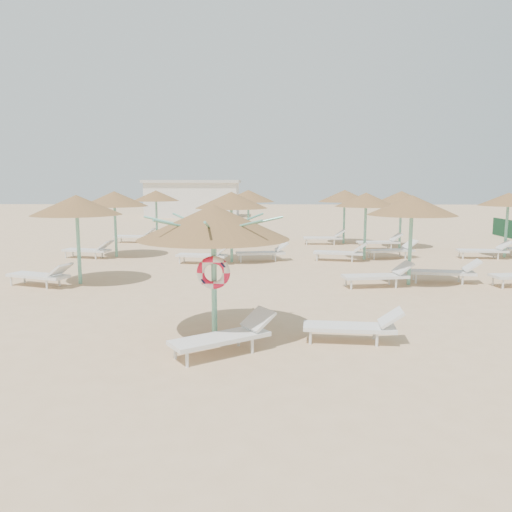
{
  "coord_description": "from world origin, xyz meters",
  "views": [
    {
      "loc": [
        0.56,
        -9.77,
        3.06
      ],
      "look_at": [
        0.31,
        2.08,
        1.3
      ],
      "focal_mm": 35.0,
      "sensor_mm": 36.0,
      "label": 1
    }
  ],
  "objects": [
    {
      "name": "lounger_main_b",
      "position": [
        2.29,
        -0.46,
        0.33
      ],
      "size": [
        1.92,
        0.74,
        0.68
      ],
      "rotation": [
        0.0,
        0.0,
        -0.1
      ],
      "color": "silver",
      "rests_on": "ground"
    },
    {
      "name": "service_hut",
      "position": [
        -6.0,
        35.0,
        1.64
      ],
      "size": [
        8.4,
        4.4,
        3.25
      ],
      "color": "silver",
      "rests_on": "ground"
    },
    {
      "name": "palapa_field",
      "position": [
        1.57,
        10.44,
        2.29
      ],
      "size": [
        20.33,
        13.3,
        2.7
      ],
      "color": "#6CBB9F",
      "rests_on": "ground"
    },
    {
      "name": "ground",
      "position": [
        0.0,
        0.0,
        0.0
      ],
      "size": [
        120.0,
        120.0,
        0.0
      ],
      "primitive_type": "plane",
      "color": "tan",
      "rests_on": "ground"
    },
    {
      "name": "lounger_main_a",
      "position": [
        -0.15,
        -1.15,
        0.34
      ],
      "size": [
        1.94,
        1.58,
        0.71
      ],
      "rotation": [
        0.0,
        0.0,
        0.6
      ],
      "color": "silver",
      "rests_on": "ground"
    },
    {
      "name": "main_palapa",
      "position": [
        -0.46,
        -0.24,
        2.29
      ],
      "size": [
        2.94,
        2.94,
        2.64
      ],
      "color": "#6CBB9F",
      "rests_on": "ground"
    }
  ]
}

